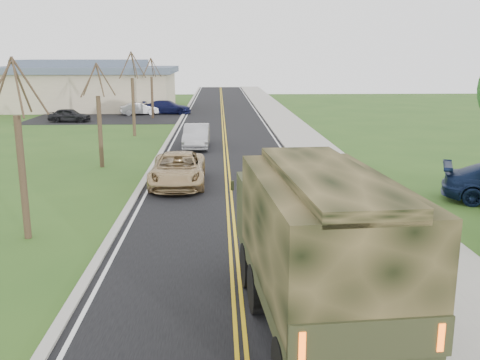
{
  "coord_description": "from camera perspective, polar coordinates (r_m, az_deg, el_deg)",
  "views": [
    {
      "loc": [
        -0.44,
        -7.65,
        6.09
      ],
      "look_at": [
        0.3,
        10.74,
        1.8
      ],
      "focal_mm": 40.0,
      "sensor_mm": 36.0,
      "label": 1
    }
  ],
  "objects": [
    {
      "name": "road",
      "position": [
        48.04,
        -1.76,
        5.83
      ],
      "size": [
        8.0,
        120.0,
        0.01
      ],
      "primitive_type": "cube",
      "color": "black",
      "rests_on": "ground"
    },
    {
      "name": "curb_right",
      "position": [
        48.25,
        3.2,
        5.92
      ],
      "size": [
        0.3,
        120.0,
        0.12
      ],
      "primitive_type": "cube",
      "color": "#9E998E",
      "rests_on": "ground"
    },
    {
      "name": "sidewalk_right",
      "position": [
        48.45,
        5.27,
        5.9
      ],
      "size": [
        3.2,
        120.0,
        0.1
      ],
      "primitive_type": "cube",
      "color": "#9E998E",
      "rests_on": "ground"
    },
    {
      "name": "curb_left",
      "position": [
        48.18,
        -6.73,
        5.83
      ],
      "size": [
        0.3,
        120.0,
        0.1
      ],
      "primitive_type": "cube",
      "color": "#9E998E",
      "rests_on": "ground"
    },
    {
      "name": "bare_tree_a",
      "position": [
        19.15,
        -22.31,
        1.7
      ],
      "size": [
        1.93,
        2.26,
        6.08
      ],
      "color": "#38281C",
      "rests_on": "ground"
    },
    {
      "name": "bare_tree_b",
      "position": [
        30.59,
        -14.75,
        5.9
      ],
      "size": [
        1.83,
        2.14,
        5.73
      ],
      "color": "#38281C",
      "rests_on": "ground"
    },
    {
      "name": "bare_tree_c",
      "position": [
        42.3,
        -11.34,
        8.37
      ],
      "size": [
        2.04,
        2.39,
        6.42
      ],
      "color": "#38281C",
      "rests_on": "ground"
    },
    {
      "name": "bare_tree_d",
      "position": [
        54.17,
        -9.37,
        9.2
      ],
      "size": [
        1.88,
        2.2,
        5.91
      ],
      "color": "#38281C",
      "rests_on": "ground"
    },
    {
      "name": "commercial_building",
      "position": [
        65.59,
        -16.24,
        9.63
      ],
      "size": [
        25.5,
        21.5,
        5.65
      ],
      "color": "tan",
      "rests_on": "ground"
    },
    {
      "name": "military_truck",
      "position": [
        12.01,
        8.03,
        -5.97
      ],
      "size": [
        3.25,
        7.85,
        3.82
      ],
      "rotation": [
        0.0,
        0.0,
        0.08
      ],
      "color": "black",
      "rests_on": "ground"
    },
    {
      "name": "suv_champagne",
      "position": [
        25.82,
        -6.64,
        1.13
      ],
      "size": [
        2.63,
        5.57,
        1.54
      ],
      "primitive_type": "imported",
      "rotation": [
        0.0,
        0.0,
        0.02
      ],
      "color": "tan",
      "rests_on": "ground"
    },
    {
      "name": "sedan_silver",
      "position": [
        36.36,
        -4.67,
        4.68
      ],
      "size": [
        1.72,
        4.78,
        1.57
      ],
      "primitive_type": "imported",
      "rotation": [
        0.0,
        0.0,
        -0.01
      ],
      "color": "#A7A6AB",
      "rests_on": "ground"
    },
    {
      "name": "lot_car_dark",
      "position": [
        52.92,
        -17.73,
        6.6
      ],
      "size": [
        3.94,
        1.83,
        1.31
      ],
      "primitive_type": "imported",
      "rotation": [
        0.0,
        0.0,
        1.49
      ],
      "color": "black",
      "rests_on": "ground"
    },
    {
      "name": "lot_car_silver",
      "position": [
        57.64,
        -10.7,
        7.48
      ],
      "size": [
        4.18,
        2.44,
        1.3
      ],
      "primitive_type": "imported",
      "rotation": [
        0.0,
        0.0,
        1.86
      ],
      "color": "#B2B1B6",
      "rests_on": "ground"
    },
    {
      "name": "lot_car_navy",
      "position": [
        58.16,
        -7.74,
        7.71
      ],
      "size": [
        5.21,
        2.55,
        1.46
      ],
      "primitive_type": "imported",
      "rotation": [
        0.0,
        0.0,
        1.47
      ],
      "color": "#0F1238",
      "rests_on": "ground"
    }
  ]
}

